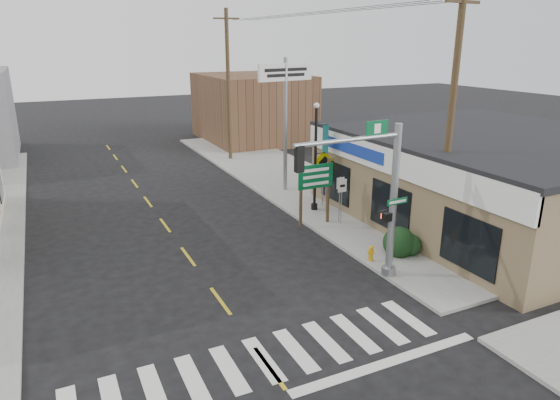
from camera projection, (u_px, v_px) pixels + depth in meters
name	position (u px, v px, depth m)	size (l,w,h in m)	color
ground	(269.00, 368.00, 13.39)	(140.00, 140.00, 0.00)	black
sidewalk_right	(319.00, 194.00, 28.23)	(6.00, 38.00, 0.13)	gray
center_line	(188.00, 256.00, 20.25)	(0.12, 56.00, 0.01)	gold
crosswalk	(263.00, 359.00, 13.73)	(11.00, 2.20, 0.01)	silver
thrift_store	(493.00, 180.00, 23.89)	(12.00, 14.00, 4.00)	#7A6649
bldg_distant_right	(252.00, 108.00, 43.23)	(8.00, 10.00, 5.60)	brown
traffic_signal_pole	(379.00, 187.00, 17.14)	(4.54, 0.37, 5.75)	gray
guide_sign	(315.00, 183.00, 22.84)	(1.78, 0.14, 3.11)	#4C3A23
fire_hydrant	(371.00, 253.00, 19.48)	(0.20, 0.20, 0.63)	#C28E0D
ped_crossing_sign	(323.00, 168.00, 25.50)	(1.14, 0.08, 2.94)	gray
lamp_post	(317.00, 149.00, 24.59)	(0.70, 0.55, 5.40)	black
dance_center_sign	(285.00, 93.00, 27.29)	(3.48, 0.22, 7.40)	gray
bare_tree	(417.00, 158.00, 21.44)	(2.17, 2.17, 4.34)	black
shrub_front	(399.00, 243.00, 20.06)	(1.30, 1.30, 0.97)	#193A19
shrub_back	(368.00, 208.00, 24.51)	(1.07, 1.07, 0.80)	black
utility_pole_near	(450.00, 122.00, 19.11)	(1.78, 0.27, 10.24)	#482D24
utility_pole_far	(228.00, 85.00, 34.89)	(1.80, 0.27, 10.33)	#3B2419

